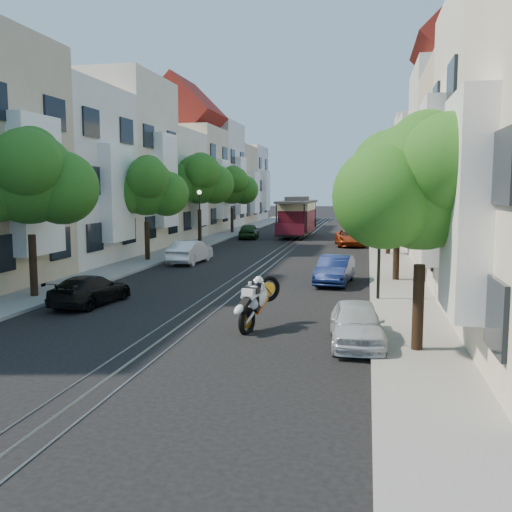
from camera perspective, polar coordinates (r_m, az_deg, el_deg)
The scene contains 27 objects.
ground at distance 46.91m, azimuth 3.89°, elevation 1.37°, with size 200.00×200.00×0.00m, color black.
sidewalk_east at distance 46.57m, azimuth 12.78°, elevation 1.26°, with size 2.50×80.00×0.12m, color gray.
sidewalk_west at distance 48.35m, azimuth -4.67°, elevation 1.60°, with size 2.50×80.00×0.12m, color gray.
rail_left at distance 46.99m, azimuth 3.22°, elevation 1.40°, with size 0.06×80.00×0.02m, color gray.
rail_slot at distance 46.91m, azimuth 3.89°, elevation 1.39°, with size 0.06×80.00×0.02m, color gray.
rail_right at distance 46.85m, azimuth 4.56°, elevation 1.37°, with size 0.06×80.00×0.02m, color gray.
lane_line at distance 46.91m, azimuth 3.89°, elevation 1.38°, with size 0.08×80.00×0.01m, color tan.
townhouses_east at distance 46.66m, azimuth 18.67°, elevation 7.38°, with size 7.75×72.00×12.00m.
townhouses_west at distance 49.54m, azimuth -9.95°, elevation 7.45°, with size 7.75×72.00×11.76m.
tree_e_a at distance 15.39m, azimuth 16.52°, elevation 6.57°, with size 4.72×3.87×6.27m.
tree_e_b at distance 27.36m, azimuth 14.19°, elevation 7.29°, with size 4.93×4.08×6.68m.
tree_e_c at distance 38.35m, azimuth 13.31°, elevation 6.90°, with size 4.84×3.99×6.52m.
tree_e_d at distance 49.34m, azimuth 12.84°, elevation 7.15°, with size 5.01×4.16×6.85m.
tree_w_a at distance 24.11m, azimuth -21.65°, elevation 7.13°, with size 4.93×4.08×6.68m.
tree_w_b at distance 34.83m, azimuth -10.86°, elevation 6.66°, with size 4.72×3.87×6.27m.
tree_w_c at distance 45.23m, azimuth -5.64°, elevation 7.59°, with size 5.13×4.28×7.09m.
tree_w_d at distance 55.85m, azimuth -2.37°, elevation 6.96°, with size 4.84×3.99×6.52m.
lamp_east at distance 22.40m, azimuth 12.26°, elevation 2.68°, with size 0.32×0.32×4.16m.
lamp_west at distance 42.16m, azimuth -5.67°, elevation 4.63°, with size 0.32×0.32×4.16m.
sportbike_rider at distance 17.82m, azimuth -0.01°, elevation -4.37°, with size 1.05×2.17×1.66m.
cable_car at distance 52.36m, azimuth 4.13°, elevation 4.10°, with size 2.97×8.77×3.34m.
parked_car_e_near at distance 16.35m, azimuth 10.03°, elevation -6.64°, with size 1.46×3.62×1.23m, color silver.
parked_car_e_mid at distance 26.57m, azimuth 7.88°, elevation -1.38°, with size 1.38×3.95×1.30m, color #0D1843.
parked_car_e_far at distance 44.38m, azimuth 9.39°, elevation 1.81°, with size 2.10×4.55×1.27m, color maroon.
parked_car_w_near at distance 22.46m, azimuth -16.23°, elevation -3.28°, with size 1.59×3.92×1.14m, color black.
parked_car_w_mid at distance 33.83m, azimuth -6.60°, elevation 0.42°, with size 1.43×4.10×1.35m, color white.
parked_car_w_far at distance 50.20m, azimuth -0.71°, elevation 2.51°, with size 1.59×3.95×1.35m, color #173615.
Camera 1 is at (5.83, -18.35, 4.37)m, focal length 40.00 mm.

